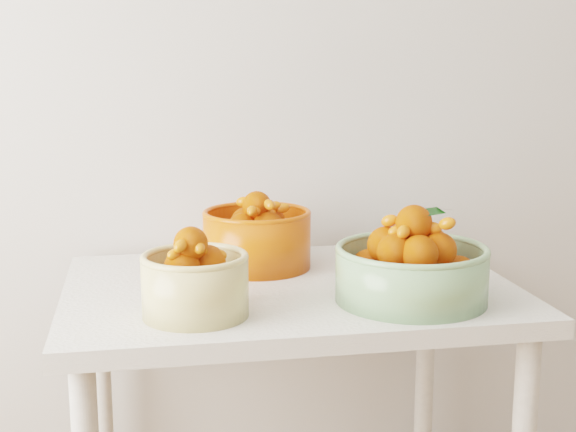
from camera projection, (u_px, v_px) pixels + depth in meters
name	position (u px, v px, depth m)	size (l,w,h in m)	color
table	(289.00, 325.00, 1.83)	(1.00, 0.70, 0.75)	silver
bowl_cream	(195.00, 282.00, 1.57)	(0.27, 0.27, 0.18)	#D1B979
bowl_green	(412.00, 268.00, 1.67)	(0.42, 0.42, 0.21)	#7DA776
bowl_orange	(257.00, 237.00, 1.94)	(0.34, 0.34, 0.19)	#E2430D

